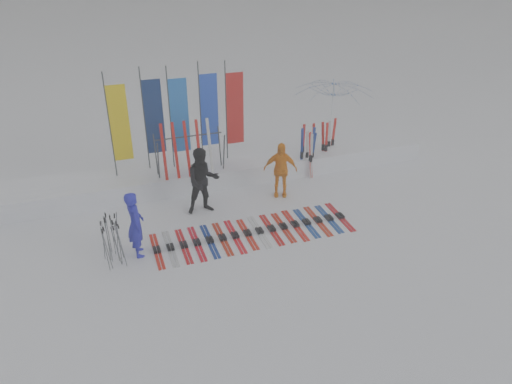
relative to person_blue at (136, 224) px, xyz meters
name	(u,v)px	position (x,y,z in m)	size (l,w,h in m)	color
ground	(269,257)	(3.07, -1.20, -0.88)	(120.00, 120.00, 0.00)	white
snow_bank	(220,170)	(3.07, 3.40, -0.58)	(14.00, 1.60, 0.60)	white
person_blue	(136,224)	(0.00, 0.00, 0.00)	(0.64, 0.42, 1.75)	#1D1EAD
person_black	(203,181)	(2.07, 1.53, 0.11)	(0.95, 0.74, 1.96)	black
person_yellow	(280,170)	(4.50, 1.75, -0.02)	(1.01, 0.42, 1.72)	orange
tent_canopy	(332,115)	(7.54, 4.47, 0.43)	(2.85, 2.90, 2.61)	white
ski_row	(253,232)	(3.02, -0.05, -0.84)	(5.38, 1.69, 0.07)	red
pole_cluster	(112,241)	(-0.60, -0.13, -0.28)	(0.51, 0.84, 1.25)	#595B60
feather_flags	(180,115)	(1.91, 3.61, 1.37)	(4.14, 0.31, 3.20)	#383A3F
ski_rack	(190,148)	(2.03, 3.00, 0.51)	(2.04, 0.80, 1.23)	#383A3F
upright_skis	(315,149)	(6.26, 3.03, -0.10)	(1.57, 1.00, 1.66)	red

